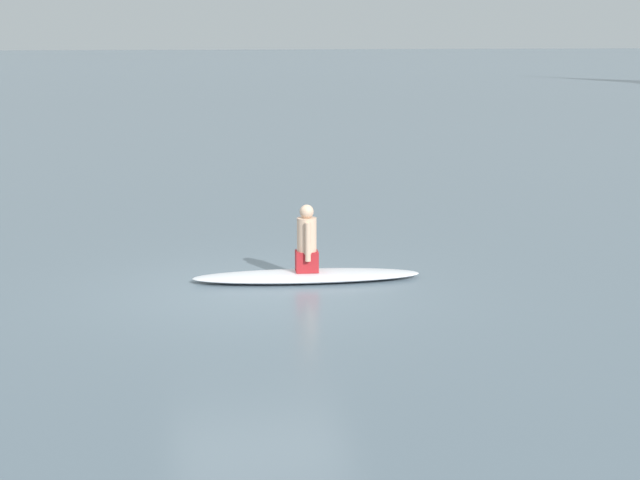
{
  "coord_description": "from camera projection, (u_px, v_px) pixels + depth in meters",
  "views": [
    {
      "loc": [
        13.42,
        -1.72,
        3.56
      ],
      "look_at": [
        -0.33,
        0.93,
        0.65
      ],
      "focal_mm": 56.09,
      "sensor_mm": 36.0,
      "label": 1
    }
  ],
  "objects": [
    {
      "name": "ground_plane",
      "position": [
        259.0,
        293.0,
        13.94
      ],
      "size": [
        400.0,
        400.0,
        0.0
      ],
      "primitive_type": "plane",
      "color": "slate"
    },
    {
      "name": "surfboard",
      "position": [
        307.0,
        276.0,
        14.61
      ],
      "size": [
        1.04,
        3.39,
        0.13
      ],
      "primitive_type": "ellipsoid",
      "rotation": [
        0.0,
        0.0,
        1.49
      ],
      "color": "white",
      "rests_on": "ground"
    },
    {
      "name": "person_paddler",
      "position": [
        307.0,
        241.0,
        14.51
      ],
      "size": [
        0.43,
        0.35,
        0.99
      ],
      "rotation": [
        0.0,
        0.0,
        1.49
      ],
      "color": "#A51E23",
      "rests_on": "surfboard"
    }
  ]
}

